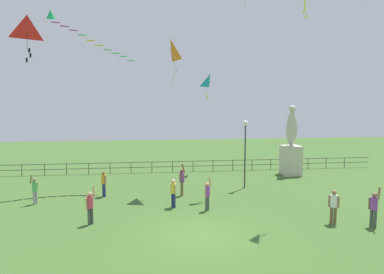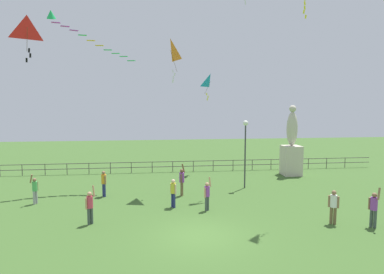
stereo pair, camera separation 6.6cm
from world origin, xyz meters
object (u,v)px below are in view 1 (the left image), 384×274
person_5 (207,194)px  kite_4 (170,51)px  person_7 (182,180)px  kite_1 (210,82)px  kite_2 (27,28)px  person_6 (334,205)px  person_3 (90,205)px  streamer_kite (58,19)px  lamppost (245,140)px  statue_monument (291,151)px  person_0 (173,191)px  person_1 (35,189)px  person_2 (374,207)px  person_4 (104,182)px

person_5 → kite_4: 9.64m
person_7 → kite_1: (3.11, 7.25, 6.74)m
kite_4 → kite_2: bearing=-137.5°
kite_2 → person_6: bearing=-4.2°
person_3 → streamer_kite: bearing=112.4°
lamppost → person_3: size_ratio=2.48×
person_5 → person_6: person_5 is taller
person_6 → streamer_kite: 20.25m
person_6 → kite_2: 16.43m
person_6 → kite_2: kite_2 is taller
statue_monument → person_7: (-9.55, -5.12, -1.00)m
statue_monument → person_0: bearing=-144.0°
lamppost → person_3: bearing=-148.1°
person_1 → person_6: 16.46m
streamer_kite → kite_4: bearing=-12.8°
lamppost → person_1: 13.67m
person_2 → lamppost: bearing=116.7°
person_0 → person_7: size_ratio=0.80×
person_5 → kite_1: 12.58m
person_2 → kite_4: size_ratio=0.71×
statue_monument → lamppost: (-5.01, -3.70, 1.40)m
lamppost → person_5: (-3.43, -4.53, -2.48)m
person_3 → person_7: (4.90, 4.47, 0.07)m
person_3 → person_2: bearing=-8.7°
statue_monument → person_1: statue_monument is taller
person_1 → person_5: 10.13m
person_0 → kite_4: bearing=88.5°
statue_monument → streamer_kite: size_ratio=0.99×
person_0 → person_1: (-8.03, 1.65, -0.03)m
lamppost → kite_4: bearing=-178.7°
lamppost → person_2: 9.22m
person_1 → kite_1: 15.82m
person_3 → person_6: (11.80, -1.40, 0.01)m
person_0 → streamer_kite: bearing=143.8°
person_6 → kite_4: 13.33m
person_5 → person_6: bearing=-25.4°
person_1 → person_2: size_ratio=0.91×
lamppost → person_6: size_ratio=2.81×
person_6 → kite_1: kite_1 is taller
kite_1 → person_2: bearing=-68.5°
lamppost → person_2: bearing=-63.3°
lamppost → person_1: bearing=-171.0°
person_4 → kite_1: 12.57m
person_3 → kite_4: size_ratio=0.68×
kite_1 → kite_4: (-3.72, -5.95, 1.56)m
lamppost → person_1: size_ratio=2.61×
lamppost → person_4: size_ratio=2.87×
person_7 → streamer_kite: 13.50m
lamppost → person_4: 9.85m
person_7 → person_6: bearing=-40.4°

